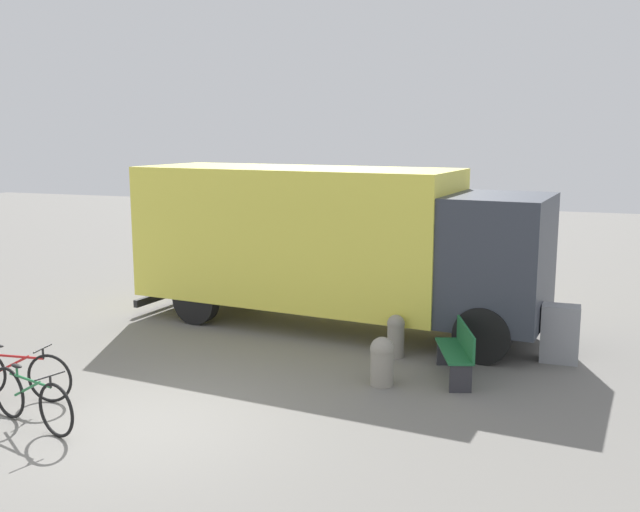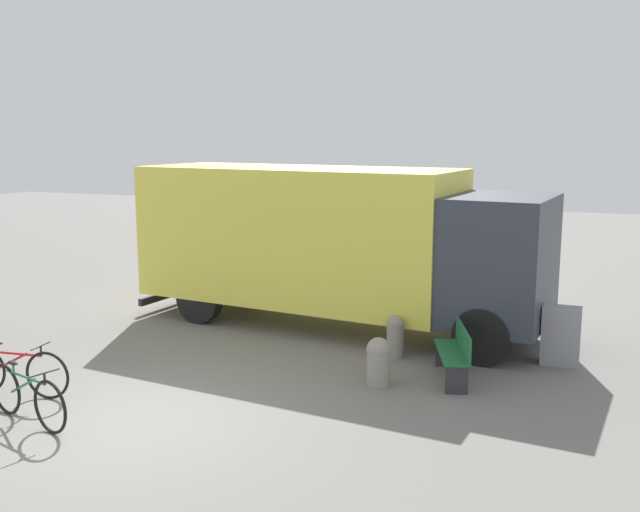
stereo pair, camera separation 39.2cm
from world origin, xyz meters
TOP-DOWN VIEW (x-y plane):
  - ground_plane at (0.00, 0.00)m, footprint 60.00×60.00m
  - delivery_truck at (0.79, 5.69)m, footprint 8.60×3.29m
  - park_bench at (3.78, 3.35)m, footprint 0.83×1.47m
  - bicycle_near at (-2.27, 0.25)m, footprint 1.82×0.44m
  - bicycle_middle at (-1.34, -0.51)m, footprint 1.77×0.62m
  - bollard_near_bench at (2.71, 2.63)m, footprint 0.38×0.38m
  - bollard_far_bench at (2.58, 4.10)m, footprint 0.31×0.31m
  - utility_box at (5.31, 4.78)m, footprint 0.64×0.41m

SIDE VIEW (x-z plane):
  - ground_plane at x=0.00m, z-range 0.00..0.00m
  - bicycle_near at x=-2.27m, z-range -0.02..0.80m
  - bicycle_middle at x=-1.34m, z-range -0.02..0.80m
  - bollard_far_bench at x=2.58m, z-range 0.03..0.80m
  - bollard_near_bench at x=2.71m, z-range 0.03..0.81m
  - park_bench at x=3.78m, z-range 0.03..0.91m
  - utility_box at x=5.31m, z-range 0.00..1.00m
  - delivery_truck at x=0.79m, z-range 0.19..3.41m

